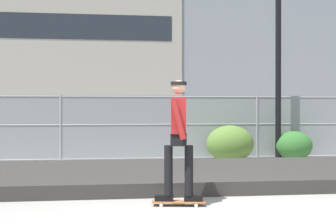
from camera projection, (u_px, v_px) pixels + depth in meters
ground_plane at (222, 224)px, 5.65m from camera, size 120.00×120.00×0.00m
gravel_berm at (181, 174)px, 9.09m from camera, size 12.89×3.52×0.24m
skateboard at (179, 202)px, 6.70m from camera, size 0.82×0.32×0.07m
skater at (179, 132)px, 6.69m from camera, size 0.73×0.61×1.82m
chain_fence at (162, 127)px, 12.70m from camera, size 16.97×0.06×1.85m
street_lamp at (278, 4)px, 12.61m from camera, size 0.44×0.44×7.21m
parked_car_near at (0, 129)px, 14.12m from camera, size 4.48×2.10×1.66m
parked_car_mid at (192, 127)px, 15.22m from camera, size 4.41×1.98×1.66m
library_building at (57, 52)px, 48.97m from camera, size 26.21×11.20×15.45m
office_block at (235, 24)px, 53.56m from camera, size 25.83×15.01×23.35m
shrub_left at (230, 144)px, 12.27m from camera, size 1.31×1.07×1.01m
shrub_center at (294, 146)px, 12.70m from camera, size 1.07×0.88×0.83m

